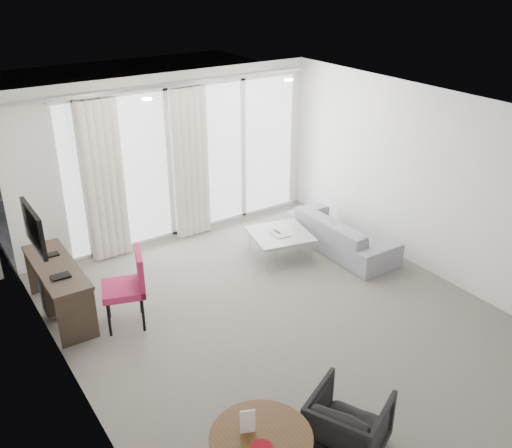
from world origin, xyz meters
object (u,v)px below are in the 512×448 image
desk_chair (123,290)px  tub_armchair (348,423)px  rattan_chair_b (244,167)px  coffee_table (280,244)px  rattan_chair_a (191,172)px  sofa (342,233)px  desk (60,290)px

desk_chair → tub_armchair: size_ratio=1.45×
rattan_chair_b → coffee_table: bearing=-94.0°
rattan_chair_a → rattan_chair_b: rattan_chair_a is taller
desk_chair → coffee_table: 2.66m
coffee_table → sofa: (0.92, -0.35, 0.08)m
tub_armchair → coffee_table: tub_armchair is taller
desk_chair → tub_armchair: bearing=-54.2°
rattan_chair_b → desk_chair: bearing=-121.6°
rattan_chair_b → desk: bearing=-131.7°
desk → sofa: desk is taller
desk_chair → desk: bearing=150.8°
desk_chair → coffee_table: desk_chair is taller
sofa → rattan_chair_b: rattan_chair_b is taller
tub_armchair → sofa: bearing=-66.3°
desk → coffee_table: bearing=-4.4°
desk → coffee_table: 3.22m
desk → rattan_chair_b: 5.02m
tub_armchair → rattan_chair_a: rattan_chair_a is taller
tub_armchair → coffee_table: (1.67, 3.40, -0.12)m
desk → coffee_table: size_ratio=1.77×
desk_chair → coffee_table: bearing=27.1°
desk_chair → sofa: size_ratio=0.52×
rattan_chair_a → desk: bearing=-117.6°
rattan_chair_b → rattan_chair_a: bearing=-177.9°
desk → rattan_chair_a: size_ratio=1.89×
desk → sofa: bearing=-8.2°
sofa → rattan_chair_b: 3.14m
desk → rattan_chair_a: rattan_chair_a is taller
sofa → rattan_chair_a: rattan_chair_a is taller
tub_armchair → rattan_chair_b: size_ratio=0.89×
sofa → rattan_chair_b: (0.21, 3.14, 0.10)m
rattan_chair_a → coffee_table: bearing=-70.0°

